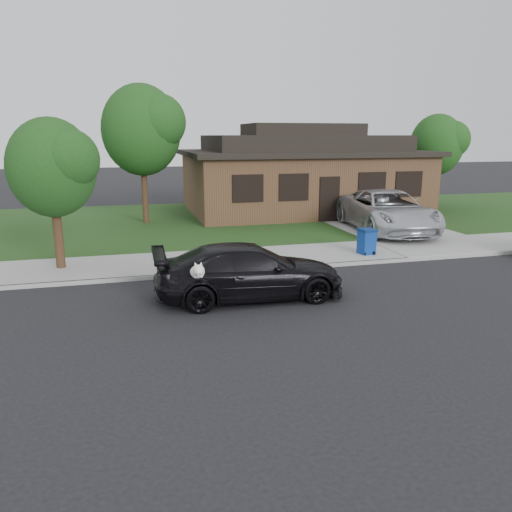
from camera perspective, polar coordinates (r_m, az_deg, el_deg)
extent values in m
plane|color=black|center=(13.00, 10.84, -5.30)|extent=(120.00, 120.00, 0.00)
cube|color=gray|center=(17.44, 3.81, -0.03)|extent=(60.00, 3.00, 0.12)
cube|color=gray|center=(16.07, 5.50, -1.24)|extent=(60.00, 0.12, 0.12)
cube|color=#193814|center=(25.00, -2.04, 4.16)|extent=(60.00, 13.00, 0.13)
cube|color=gray|center=(24.31, 13.54, 3.53)|extent=(4.50, 13.00, 0.14)
imported|color=black|center=(12.96, -0.74, -1.80)|extent=(4.97, 2.10, 1.43)
ellipsoid|color=white|center=(11.79, -6.71, -1.82)|extent=(0.34, 0.40, 0.30)
sphere|color=white|center=(11.55, -6.56, -1.64)|extent=(0.26, 0.26, 0.26)
cube|color=white|center=(11.44, -6.46, -2.01)|extent=(0.09, 0.12, 0.08)
sphere|color=black|center=(11.38, -6.42, -2.09)|extent=(0.04, 0.04, 0.04)
cone|color=white|center=(11.55, -6.94, -0.95)|extent=(0.11, 0.11, 0.14)
cone|color=white|center=(11.57, -6.29, -0.91)|extent=(0.11, 0.11, 0.14)
imported|color=silver|center=(22.25, 14.78, 5.01)|extent=(3.63, 6.57, 1.74)
cube|color=navy|center=(17.87, 12.53, 1.52)|extent=(0.56, 0.56, 0.80)
cube|color=#072056|center=(17.78, 12.60, 2.92)|extent=(0.61, 0.61, 0.09)
cylinder|color=black|center=(17.65, 12.32, 0.26)|extent=(0.06, 0.13, 0.12)
cylinder|color=black|center=(17.81, 13.34, 0.32)|extent=(0.06, 0.13, 0.12)
cube|color=#422B1C|center=(27.83, 5.15, 8.32)|extent=(12.00, 8.00, 3.00)
cube|color=black|center=(27.73, 5.22, 11.67)|extent=(12.60, 8.60, 0.25)
cube|color=black|center=(27.72, 5.24, 12.75)|extent=(10.00, 6.50, 0.80)
cube|color=black|center=(27.71, 5.27, 14.20)|extent=(6.00, 3.50, 0.60)
cube|color=black|center=(24.14, 8.39, 6.48)|extent=(1.00, 0.06, 2.10)
cube|color=black|center=(22.81, -0.94, 7.73)|extent=(1.30, 0.05, 1.10)
cube|color=black|center=(23.43, 4.34, 7.85)|extent=(1.30, 0.05, 1.10)
cube|color=black|center=(25.02, 13.12, 7.90)|extent=(1.30, 0.05, 1.10)
cube|color=black|center=(26.02, 17.06, 7.87)|extent=(1.30, 0.05, 1.10)
cylinder|color=#332114|center=(24.23, -12.57, 6.66)|extent=(0.28, 0.28, 2.48)
ellipsoid|color=#143811|center=(24.07, -12.95, 13.85)|extent=(3.60, 3.60, 4.14)
sphere|color=#26591E|center=(23.58, -11.14, 14.82)|extent=(2.52, 2.52, 2.52)
cylinder|color=#332114|center=(31.09, 19.58, 7.24)|extent=(0.28, 0.28, 2.03)
ellipsoid|color=#143811|center=(30.94, 19.95, 11.87)|extent=(3.00, 3.00, 3.45)
sphere|color=#26591E|center=(30.92, 21.41, 12.30)|extent=(2.10, 2.10, 2.10)
cylinder|color=#332114|center=(16.68, -21.62, 1.79)|extent=(0.28, 0.28, 1.80)
ellipsoid|color=#143811|center=(16.41, -22.30, 9.33)|extent=(2.60, 2.60, 2.99)
sphere|color=#26591E|center=(15.95, -20.68, 10.31)|extent=(1.82, 1.82, 1.82)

